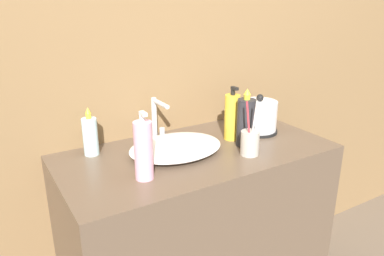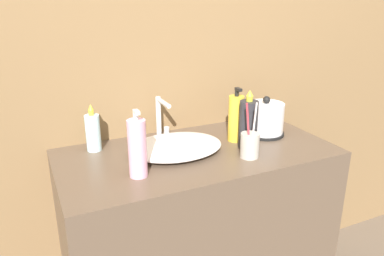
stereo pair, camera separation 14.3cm
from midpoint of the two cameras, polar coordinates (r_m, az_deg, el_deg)
wall_back at (r=1.62m, az=-7.25°, el=13.81°), size 6.00×0.04×2.60m
vanity_counter at (r=1.70m, az=-1.77°, el=-17.31°), size 1.08×0.54×0.88m
sink_basin at (r=1.45m, az=-5.30°, el=-2.97°), size 0.37×0.28×0.05m
faucet at (r=1.57m, az=-7.93°, el=1.67°), size 0.06×0.14×0.18m
electric_kettle at (r=1.67m, az=7.74°, el=1.50°), size 0.17×0.17×0.17m
toothbrush_cup at (r=1.43m, az=6.00°, el=-2.25°), size 0.07×0.07×0.22m
lotion_bottle at (r=1.57m, az=3.52°, el=1.67°), size 0.06×0.06×0.23m
shampoo_bottle at (r=1.50m, az=5.52°, el=0.89°), size 0.07×0.07×0.24m
mouthwash_bottle at (r=1.49m, az=-17.93°, el=-1.18°), size 0.06×0.06×0.19m
hand_cream_bottle at (r=1.24m, az=-10.69°, el=-3.41°), size 0.06×0.06×0.24m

